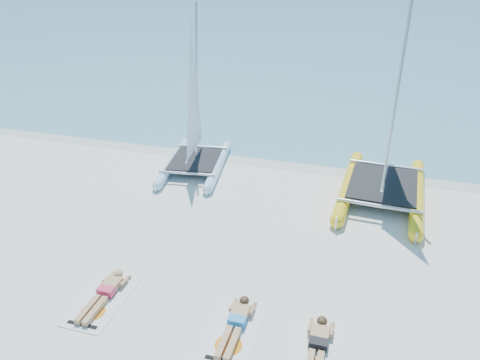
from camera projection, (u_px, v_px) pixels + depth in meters
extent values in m
plane|color=white|center=(257.00, 245.00, 12.51)|extent=(140.00, 140.00, 0.00)
cube|color=#71BABD|center=(367.00, 1.00, 66.52)|extent=(140.00, 115.00, 0.01)
cube|color=silver|center=(294.00, 163.00, 17.23)|extent=(140.00, 1.40, 0.01)
cylinder|color=#BFE1FC|center=(173.00, 162.00, 16.86)|extent=(0.85, 3.76, 0.33)
cone|color=#BFE1FC|center=(187.00, 141.00, 18.69)|extent=(0.38, 0.52, 0.32)
cylinder|color=#BFE1FC|center=(218.00, 165.00, 16.64)|extent=(0.85, 3.76, 0.33)
cone|color=#BFE1FC|center=(228.00, 143.00, 18.47)|extent=(0.38, 0.52, 0.32)
cube|color=black|center=(195.00, 159.00, 16.66)|extent=(1.88, 2.27, 0.03)
cylinder|color=silver|center=(196.00, 83.00, 16.10)|extent=(0.21, 0.99, 5.17)
cylinder|color=yellow|center=(348.00, 185.00, 15.17)|extent=(0.68, 4.76, 0.42)
cone|color=yellow|center=(358.00, 155.00, 17.37)|extent=(0.43, 0.63, 0.40)
cylinder|color=yellow|center=(417.00, 195.00, 14.54)|extent=(0.68, 4.76, 0.42)
cone|color=yellow|center=(418.00, 162.00, 16.74)|extent=(0.43, 0.63, 0.40)
cube|color=black|center=(383.00, 183.00, 14.74)|extent=(2.18, 2.72, 0.03)
cylinder|color=silver|center=(400.00, 74.00, 13.99)|extent=(0.17, 1.25, 6.54)
cube|color=silver|center=(101.00, 302.00, 10.50)|extent=(1.00, 1.85, 0.02)
cube|color=tan|center=(111.00, 286.00, 10.82)|extent=(0.36, 0.55, 0.17)
cube|color=#D33153|center=(106.00, 291.00, 10.65)|extent=(0.37, 0.22, 0.17)
cube|color=tan|center=(92.00, 310.00, 10.15)|extent=(0.31, 0.85, 0.13)
sphere|color=tan|center=(118.00, 275.00, 11.12)|extent=(0.21, 0.21, 0.21)
ellipsoid|color=tan|center=(118.00, 273.00, 11.11)|extent=(0.22, 0.24, 0.15)
cube|color=silver|center=(234.00, 333.00, 9.65)|extent=(1.00, 1.85, 0.02)
cube|color=tan|center=(239.00, 315.00, 9.97)|extent=(0.36, 0.55, 0.17)
cube|color=#2889D5|center=(237.00, 321.00, 9.80)|extent=(0.37, 0.22, 0.17)
cube|color=tan|center=(228.00, 344.00, 9.30)|extent=(0.31, 0.85, 0.13)
sphere|color=tan|center=(244.00, 302.00, 10.27)|extent=(0.21, 0.21, 0.21)
ellipsoid|color=#382614|center=(244.00, 300.00, 10.26)|extent=(0.22, 0.24, 0.15)
cube|color=silver|center=(316.00, 357.00, 9.10)|extent=(1.00, 1.85, 0.02)
cube|color=tan|center=(319.00, 337.00, 9.41)|extent=(0.36, 0.55, 0.17)
cube|color=black|center=(318.00, 344.00, 9.24)|extent=(0.37, 0.22, 0.17)
sphere|color=tan|center=(322.00, 323.00, 9.71)|extent=(0.21, 0.21, 0.21)
ellipsoid|color=#382614|center=(322.00, 321.00, 9.70)|extent=(0.22, 0.24, 0.15)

